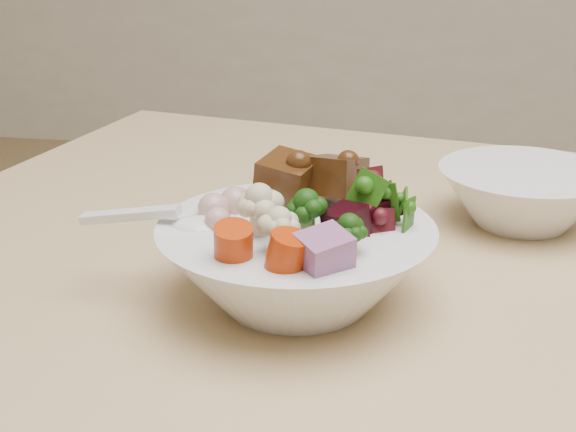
% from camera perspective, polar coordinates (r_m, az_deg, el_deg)
% --- Properties ---
extents(food_bowl, '(0.22, 0.22, 0.12)m').
position_cam_1_polar(food_bowl, '(0.63, 0.75, -2.99)').
color(food_bowl, silver).
rests_on(food_bowl, dining_table).
extents(soup_spoon, '(0.12, 0.04, 0.02)m').
position_cam_1_polar(soup_spoon, '(0.63, -7.70, -0.54)').
color(soup_spoon, silver).
rests_on(soup_spoon, food_bowl).
extents(side_bowl, '(0.17, 0.17, 0.06)m').
position_cam_1_polar(side_bowl, '(0.82, 16.36, 1.33)').
color(side_bowl, silver).
rests_on(side_bowl, dining_table).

